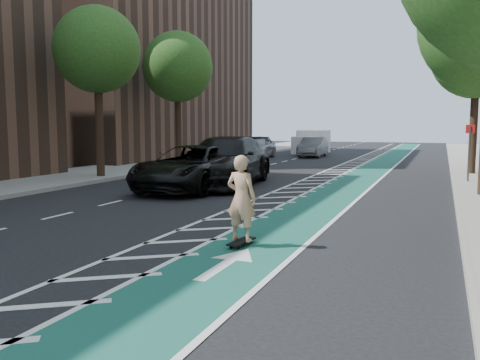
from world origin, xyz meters
The scene contains 21 objects.
ground centered at (0.00, 0.00, 0.00)m, with size 120.00×120.00×0.00m, color black.
bike_lane centered at (3.00, 10.00, 0.01)m, with size 2.00×90.00×0.01m, color #16503C.
buffer_strip centered at (1.50, 10.00, 0.01)m, with size 1.40×90.00×0.01m, color silver.
sidewalk_left centered at (-9.50, 10.00, 0.07)m, with size 5.00×90.00×0.15m, color gray.
curb_right centered at (7.05, 10.00, 0.08)m, with size 0.12×90.00×0.16m, color gray.
curb_left centered at (-7.05, 10.00, 0.08)m, with size 0.12×90.00×0.16m, color gray.
building_left_far centered at (-17.50, 24.00, 9.00)m, with size 14.00×22.00×18.00m, color brown.
tree_l_c centered at (-7.90, 8.00, 5.77)m, with size 4.20×4.20×7.90m.
tree_r_d centered at (7.90, 16.00, 5.77)m, with size 4.20×4.20×7.90m.
tree_l_d centered at (-7.90, 16.00, 5.77)m, with size 4.20×4.20×7.90m.
sign_post centered at (7.60, 12.00, 1.35)m, with size 0.35×0.08×2.47m.
skateboard centered at (2.77, -1.34, 0.10)m, with size 0.34×0.90×0.12m.
skateboarder centered at (2.77, -1.34, 1.01)m, with size 0.65×0.43×1.78m, color tan.
suv_near centered at (-2.30, 6.34, 0.85)m, with size 2.81×6.10×1.70m, color black.
suv_far centered at (-1.71, 8.15, 0.99)m, with size 2.78×6.84×1.99m, color black.
car_silver centered at (-6.00, 23.95, 0.85)m, with size 2.00×4.97×1.69m, color #9FA0A4.
car_grey centered at (-2.56, 26.92, 0.74)m, with size 1.57×4.52×1.49m, color slate.
box_truck centered at (-3.82, 31.59, 0.89)m, with size 2.34×4.77×1.94m.
barrel_a centered at (-2.20, 9.00, 0.48)m, with size 0.74×0.74×1.01m.
barrel_b centered at (-2.96, 9.50, 0.41)m, with size 0.63×0.63×0.86m.
barrel_c centered at (-3.93, 15.84, 0.48)m, with size 0.74×0.74×1.01m.
Camera 1 is at (6.56, -10.93, 2.54)m, focal length 38.00 mm.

